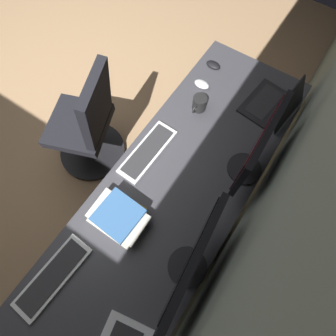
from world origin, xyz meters
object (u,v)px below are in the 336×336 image
at_px(laptop_leftmost, 274,104).
at_px(coffee_mug, 199,103).
at_px(keyboard_main, 148,151).
at_px(keyboard_spare, 53,277).
at_px(office_chair, 88,127).
at_px(drawer_pedestal, 169,220).
at_px(monitor_secondary, 191,263).
at_px(mouse_main, 213,65).
at_px(book_stack_near, 119,217).
at_px(mouse_spare, 202,84).
at_px(monitor_primary, 257,148).

bearing_deg(laptop_leftmost, coffee_mug, -56.41).
bearing_deg(coffee_mug, keyboard_main, -11.69).
bearing_deg(keyboard_spare, office_chair, -145.35).
distance_m(drawer_pedestal, monitor_secondary, 0.73).
bearing_deg(drawer_pedestal, monitor_secondary, 49.31).
relative_size(mouse_main, office_chair, 0.11).
xyz_separation_m(laptop_leftmost, book_stack_near, (1.11, -0.37, -0.00)).
distance_m(monitor_secondary, laptop_leftmost, 1.14).
distance_m(monitor_secondary, office_chair, 1.32).
xyz_separation_m(mouse_spare, book_stack_near, (1.01, 0.09, 0.03)).
bearing_deg(keyboard_spare, mouse_spare, 179.73).
height_order(keyboard_spare, coffee_mug, coffee_mug).
bearing_deg(mouse_main, drawer_pedestal, 16.28).
bearing_deg(monitor_primary, mouse_main, -136.97).
bearing_deg(laptop_leftmost, book_stack_near, -18.60).
bearing_deg(mouse_spare, drawer_pedestal, 18.63).
bearing_deg(monitor_primary, mouse_spare, -126.68).
relative_size(keyboard_main, keyboard_spare, 0.99).
xyz_separation_m(monitor_primary, keyboard_main, (0.22, -0.53, -0.25)).
height_order(drawer_pedestal, monitor_secondary, monitor_secondary).
distance_m(keyboard_main, book_stack_near, 0.43).
height_order(drawer_pedestal, book_stack_near, book_stack_near).
relative_size(monitor_secondary, office_chair, 0.56).
bearing_deg(drawer_pedestal, monitor_primary, 150.32).
bearing_deg(office_chair, keyboard_main, 87.40).
xyz_separation_m(keyboard_main, coffee_mug, (-0.44, 0.09, 0.04)).
height_order(drawer_pedestal, monitor_primary, monitor_primary).
height_order(keyboard_spare, office_chair, office_chair).
distance_m(mouse_main, mouse_spare, 0.19).
distance_m(monitor_primary, laptop_leftmost, 0.52).
height_order(drawer_pedestal, keyboard_main, keyboard_main).
relative_size(drawer_pedestal, office_chair, 0.72).
distance_m(keyboard_spare, book_stack_near, 0.43).
bearing_deg(keyboard_main, office_chair, -92.60).
height_order(book_stack_near, office_chair, office_chair).
height_order(monitor_secondary, mouse_spare, monitor_secondary).
bearing_deg(laptop_leftmost, monitor_primary, 5.67).
bearing_deg(keyboard_main, monitor_secondary, 52.06).
xyz_separation_m(monitor_secondary, coffee_mug, (-0.86, -0.45, -0.22)).
bearing_deg(office_chair, laptop_leftmost, 122.34).
height_order(book_stack_near, coffee_mug, coffee_mug).
bearing_deg(mouse_main, keyboard_spare, 0.41).
bearing_deg(drawer_pedestal, keyboard_main, -125.36).
bearing_deg(monitor_primary, monitor_secondary, 0.76).
height_order(coffee_mug, office_chair, office_chair).
relative_size(monitor_primary, book_stack_near, 1.55).
distance_m(keyboard_main, keyboard_spare, 0.83).
xyz_separation_m(drawer_pedestal, monitor_secondary, (0.21, 0.25, 0.65)).
bearing_deg(coffee_mug, mouse_main, -164.96).
bearing_deg(coffee_mug, keyboard_spare, -3.73).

